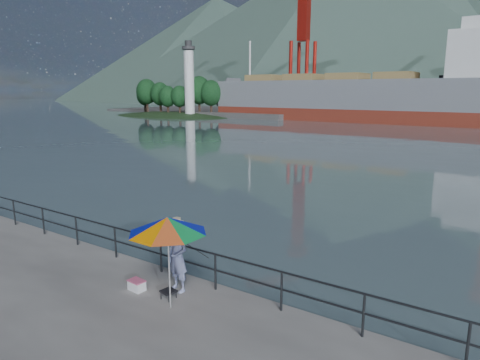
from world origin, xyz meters
name	(u,v)px	position (x,y,z in m)	size (l,w,h in m)	color
guardrail	(137,248)	(0.00, 1.70, 0.52)	(22.00, 0.06, 1.03)	#2D3033
lighthouse_islet	(172,114)	(-54.97, 61.99, 0.26)	(48.00, 26.40, 19.20)	#263F1E
fisherman	(178,257)	(2.21, 1.11, 0.93)	(0.68, 0.45, 1.86)	navy
beach_umbrella	(168,225)	(2.69, 0.29, 2.12)	(2.51, 2.51, 2.32)	white
folding_stool	(169,294)	(2.33, 0.60, 0.12)	(0.40, 0.40, 0.23)	black
cooler_bag	(137,286)	(1.29, 0.48, 0.13)	(0.44, 0.29, 0.25)	white
fishing_rod	(193,277)	(2.02, 1.93, 0.00)	(0.02, 0.02, 2.32)	black
bulk_carrier	(374,97)	(-13.90, 69.29, 4.05)	(56.68, 9.81, 14.50)	maroon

